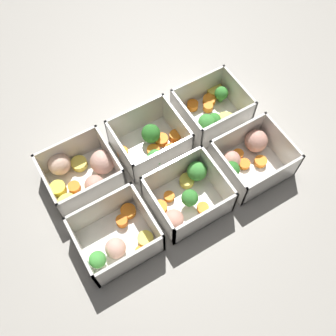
{
  "coord_description": "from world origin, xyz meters",
  "views": [
    {
      "loc": [
        0.19,
        0.32,
        0.7
      ],
      "look_at": [
        0.0,
        0.0,
        0.03
      ],
      "focal_mm": 42.0,
      "sensor_mm": 36.0,
      "label": 1
    }
  ],
  "objects_px": {
    "container_near_right": "(83,173)",
    "container_far_right": "(116,239)",
    "container_near_center": "(152,142)",
    "container_far_left": "(249,157)",
    "container_near_left": "(212,110)",
    "container_far_center": "(187,195)"
  },
  "relations": [
    {
      "from": "container_near_right",
      "to": "container_far_right",
      "type": "height_order",
      "value": "same"
    },
    {
      "from": "container_near_center",
      "to": "container_near_right",
      "type": "height_order",
      "value": "same"
    },
    {
      "from": "container_near_center",
      "to": "container_far_right",
      "type": "bearing_deg",
      "value": 43.13
    },
    {
      "from": "container_near_right",
      "to": "container_far_right",
      "type": "xyz_separation_m",
      "value": [
        0.0,
        0.15,
        -0.0
      ]
    },
    {
      "from": "container_near_right",
      "to": "container_far_left",
      "type": "height_order",
      "value": "same"
    },
    {
      "from": "container_near_left",
      "to": "container_far_center",
      "type": "bearing_deg",
      "value": 42.95
    },
    {
      "from": "container_far_left",
      "to": "container_far_center",
      "type": "relative_size",
      "value": 0.98
    },
    {
      "from": "container_far_center",
      "to": "container_near_center",
      "type": "bearing_deg",
      "value": -90.9
    },
    {
      "from": "container_near_left",
      "to": "container_near_center",
      "type": "relative_size",
      "value": 0.98
    },
    {
      "from": "container_near_center",
      "to": "container_far_left",
      "type": "relative_size",
      "value": 1.08
    },
    {
      "from": "container_near_center",
      "to": "container_near_right",
      "type": "distance_m",
      "value": 0.15
    },
    {
      "from": "container_near_right",
      "to": "container_far_center",
      "type": "bearing_deg",
      "value": 135.57
    },
    {
      "from": "container_near_right",
      "to": "container_far_right",
      "type": "distance_m",
      "value": 0.15
    },
    {
      "from": "container_near_left",
      "to": "container_far_left",
      "type": "xyz_separation_m",
      "value": [
        0.0,
        0.14,
        0.0
      ]
    },
    {
      "from": "container_far_right",
      "to": "container_near_center",
      "type": "bearing_deg",
      "value": -136.87
    },
    {
      "from": "container_near_left",
      "to": "container_near_center",
      "type": "xyz_separation_m",
      "value": [
        0.15,
        0.0,
        0.0
      ]
    },
    {
      "from": "container_near_left",
      "to": "container_near_right",
      "type": "distance_m",
      "value": 0.3
    },
    {
      "from": "container_far_left",
      "to": "container_far_right",
      "type": "xyz_separation_m",
      "value": [
        0.31,
        0.01,
        -0.0
      ]
    },
    {
      "from": "container_near_left",
      "to": "container_far_left",
      "type": "distance_m",
      "value": 0.14
    },
    {
      "from": "container_near_left",
      "to": "container_far_left",
      "type": "bearing_deg",
      "value": 89.05
    },
    {
      "from": "container_near_right",
      "to": "container_far_right",
      "type": "bearing_deg",
      "value": 88.38
    },
    {
      "from": "container_near_left",
      "to": "container_far_center",
      "type": "relative_size",
      "value": 1.04
    }
  ]
}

